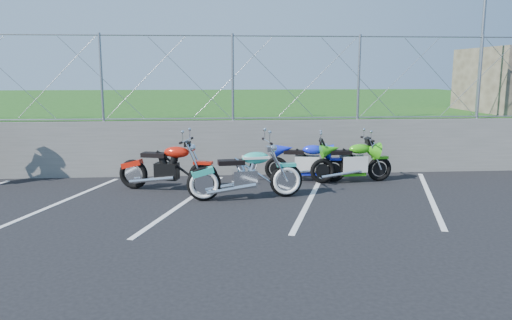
{
  "coord_description": "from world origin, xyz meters",
  "views": [
    {
      "loc": [
        0.59,
        -8.28,
        2.45
      ],
      "look_at": [
        1.37,
        1.3,
        0.73
      ],
      "focal_mm": 35.0,
      "sensor_mm": 36.0,
      "label": 1
    }
  ],
  "objects": [
    {
      "name": "grass_field",
      "position": [
        0.0,
        13.5,
        0.65
      ],
      "size": [
        30.0,
        20.0,
        1.3
      ],
      "primitive_type": "cube",
      "color": "#1A4713",
      "rests_on": "ground"
    },
    {
      "name": "ground",
      "position": [
        0.0,
        0.0,
        0.0
      ],
      "size": [
        90.0,
        90.0,
        0.0
      ],
      "primitive_type": "plane",
      "color": "black",
      "rests_on": "ground"
    },
    {
      "name": "parking_lines",
      "position": [
        1.2,
        1.0,
        0.0
      ],
      "size": [
        18.29,
        4.31,
        0.01
      ],
      "color": "silver",
      "rests_on": "ground"
    },
    {
      "name": "chain_link_fence",
      "position": [
        0.0,
        3.5,
        2.3
      ],
      "size": [
        28.0,
        0.03,
        2.0
      ],
      "color": "gray",
      "rests_on": "retaining_wall"
    },
    {
      "name": "sign_pole",
      "position": [
        7.2,
        3.9,
        2.8
      ],
      "size": [
        0.08,
        0.08,
        3.0
      ],
      "primitive_type": "cylinder",
      "color": "gray",
      "rests_on": "grass_field"
    },
    {
      "name": "sportbike_green",
      "position": [
        3.61,
        2.4,
        0.42
      ],
      "size": [
        1.9,
        0.67,
        0.98
      ],
      "rotation": [
        0.0,
        0.0,
        0.09
      ],
      "color": "black",
      "rests_on": "ground"
    },
    {
      "name": "naked_orange",
      "position": [
        -0.39,
        1.94,
        0.46
      ],
      "size": [
        2.11,
        0.8,
        1.07
      ],
      "rotation": [
        0.0,
        0.0,
        -0.27
      ],
      "color": "black",
      "rests_on": "ground"
    },
    {
      "name": "cruiser_turquoise",
      "position": [
        1.18,
        1.14,
        0.45
      ],
      "size": [
        2.28,
        0.72,
        1.13
      ],
      "rotation": [
        0.0,
        0.0,
        0.12
      ],
      "color": "black",
      "rests_on": "ground"
    },
    {
      "name": "retaining_wall",
      "position": [
        0.0,
        3.5,
        0.65
      ],
      "size": [
        30.0,
        0.22,
        1.3
      ],
      "primitive_type": "cube",
      "color": "#60605B",
      "rests_on": "ground"
    },
    {
      "name": "sportbike_blue",
      "position": [
        2.6,
        2.6,
        0.41
      ],
      "size": [
        1.81,
        0.64,
        0.94
      ],
      "rotation": [
        0.0,
        0.0,
        -0.19
      ],
      "color": "black",
      "rests_on": "ground"
    }
  ]
}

